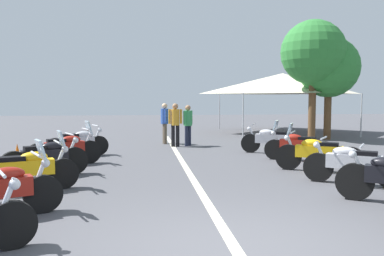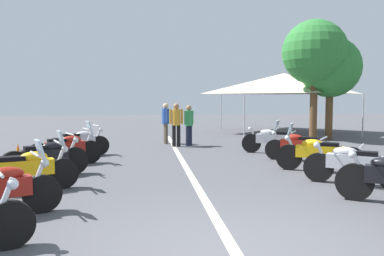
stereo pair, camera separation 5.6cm
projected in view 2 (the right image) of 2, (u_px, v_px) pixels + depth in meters
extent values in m
plane|color=#4C4C51|center=(235.00, 252.00, 4.84)|extent=(80.00, 80.00, 0.00)
cube|color=beige|center=(190.00, 174.00, 9.86)|extent=(19.60, 0.16, 0.01)
cylinder|color=black|center=(10.00, 225.00, 4.94)|extent=(0.39, 0.60, 0.60)
cylinder|color=silver|center=(4.00, 201.00, 4.89)|extent=(0.19, 0.29, 0.58)
sphere|color=silver|center=(13.00, 184.00, 4.93)|extent=(0.14, 0.14, 0.14)
cylinder|color=black|center=(42.00, 194.00, 6.51)|extent=(0.39, 0.62, 0.62)
ellipsoid|color=maroon|center=(6.00, 174.00, 6.20)|extent=(0.46, 0.58, 0.22)
cylinder|color=silver|center=(38.00, 176.00, 6.45)|extent=(0.19, 0.29, 0.58)
cylinder|color=silver|center=(35.00, 154.00, 6.41)|extent=(0.58, 0.30, 0.04)
sphere|color=silver|center=(45.00, 163.00, 6.50)|extent=(0.14, 0.14, 0.14)
cube|color=silver|center=(40.00, 149.00, 6.44)|extent=(0.38, 0.27, 0.32)
cylinder|color=black|center=(63.00, 173.00, 8.24)|extent=(0.36, 0.64, 0.63)
cube|color=#EAB214|center=(24.00, 168.00, 7.88)|extent=(0.66, 1.13, 0.30)
ellipsoid|color=#EAB214|center=(34.00, 157.00, 7.95)|extent=(0.43, 0.58, 0.22)
cube|color=black|center=(12.00, 159.00, 7.77)|extent=(0.42, 0.54, 0.12)
cylinder|color=silver|center=(59.00, 159.00, 8.19)|extent=(0.17, 0.30, 0.58)
cylinder|color=silver|center=(57.00, 142.00, 8.14)|extent=(0.59, 0.26, 0.04)
sphere|color=silver|center=(65.00, 149.00, 8.22)|extent=(0.14, 0.14, 0.14)
cylinder|color=silver|center=(0.00, 182.00, 7.86)|extent=(0.27, 0.54, 0.08)
cube|color=silver|center=(61.00, 138.00, 8.17)|extent=(0.38, 0.24, 0.32)
cylinder|color=black|center=(74.00, 161.00, 9.80)|extent=(0.43, 0.66, 0.67)
cylinder|color=black|center=(14.00, 166.00, 9.04)|extent=(0.43, 0.66, 0.67)
cube|color=black|center=(45.00, 155.00, 9.41)|extent=(0.73, 1.05, 0.30)
ellipsoid|color=black|center=(53.00, 147.00, 9.49)|extent=(0.47, 0.58, 0.22)
cube|color=black|center=(35.00, 149.00, 9.27)|extent=(0.45, 0.55, 0.12)
cylinder|color=silver|center=(72.00, 149.00, 9.75)|extent=(0.20, 0.29, 0.58)
cylinder|color=silver|center=(70.00, 134.00, 9.70)|extent=(0.57, 0.32, 0.04)
sphere|color=silver|center=(76.00, 140.00, 9.79)|extent=(0.14, 0.14, 0.14)
cylinder|color=silver|center=(26.00, 168.00, 9.35)|extent=(0.32, 0.53, 0.08)
cylinder|color=black|center=(90.00, 152.00, 11.44)|extent=(0.40, 0.66, 0.66)
cylinder|color=black|center=(39.00, 155.00, 10.74)|extent=(0.40, 0.66, 0.66)
cube|color=maroon|center=(65.00, 147.00, 11.08)|extent=(0.69, 1.07, 0.30)
ellipsoid|color=maroon|center=(72.00, 140.00, 11.15)|extent=(0.45, 0.58, 0.22)
cube|color=black|center=(57.00, 141.00, 10.95)|extent=(0.43, 0.54, 0.12)
cylinder|color=silver|center=(88.00, 142.00, 11.39)|extent=(0.18, 0.29, 0.58)
cylinder|color=silver|center=(86.00, 129.00, 11.34)|extent=(0.58, 0.29, 0.04)
sphere|color=silver|center=(91.00, 134.00, 11.43)|extent=(0.14, 0.14, 0.14)
cylinder|color=silver|center=(49.00, 157.00, 11.04)|extent=(0.30, 0.53, 0.08)
cube|color=silver|center=(89.00, 126.00, 11.38)|extent=(0.38, 0.26, 0.32)
cylinder|color=black|center=(99.00, 145.00, 13.13)|extent=(0.39, 0.64, 0.63)
cylinder|color=black|center=(56.00, 148.00, 12.43)|extent=(0.39, 0.64, 0.63)
cube|color=silver|center=(78.00, 141.00, 12.77)|extent=(0.68, 1.07, 0.30)
ellipsoid|color=silver|center=(84.00, 135.00, 12.84)|extent=(0.45, 0.58, 0.22)
cube|color=black|center=(71.00, 136.00, 12.64)|extent=(0.43, 0.54, 0.12)
cylinder|color=silver|center=(97.00, 136.00, 13.08)|extent=(0.18, 0.29, 0.58)
cylinder|color=silver|center=(96.00, 125.00, 13.03)|extent=(0.58, 0.29, 0.04)
sphere|color=silver|center=(101.00, 130.00, 13.12)|extent=(0.14, 0.14, 0.14)
cylinder|color=silver|center=(64.00, 150.00, 12.73)|extent=(0.30, 0.54, 0.08)
cylinder|color=black|center=(355.00, 182.00, 7.29)|extent=(0.50, 0.63, 0.68)
cylinder|color=silver|center=(359.00, 166.00, 7.24)|extent=(0.22, 0.28, 0.58)
cylinder|color=silver|center=(362.00, 146.00, 7.19)|extent=(0.53, 0.39, 0.04)
sphere|color=silver|center=(352.00, 154.00, 7.28)|extent=(0.14, 0.14, 0.14)
cylinder|color=black|center=(319.00, 167.00, 8.91)|extent=(0.49, 0.61, 0.65)
cube|color=silver|center=(354.00, 162.00, 8.54)|extent=(0.87, 1.07, 0.30)
ellipsoid|color=silver|center=(345.00, 152.00, 8.61)|extent=(0.51, 0.57, 0.22)
cube|color=black|center=(365.00, 154.00, 8.42)|extent=(0.49, 0.54, 0.12)
cylinder|color=silver|center=(322.00, 154.00, 8.86)|extent=(0.23, 0.28, 0.58)
cylinder|color=silver|center=(324.00, 138.00, 8.81)|extent=(0.53, 0.39, 0.04)
sphere|color=silver|center=(317.00, 145.00, 8.89)|extent=(0.14, 0.14, 0.14)
cylinder|color=silver|center=(375.00, 178.00, 8.19)|extent=(0.38, 0.49, 0.08)
cylinder|color=black|center=(289.00, 157.00, 10.40)|extent=(0.45, 0.65, 0.67)
cylinder|color=black|center=(352.00, 161.00, 9.82)|extent=(0.45, 0.65, 0.67)
cube|color=#EAB214|center=(320.00, 152.00, 10.10)|extent=(0.81, 1.14, 0.30)
ellipsoid|color=#EAB214|center=(312.00, 144.00, 10.15)|extent=(0.48, 0.58, 0.22)
cube|color=black|center=(329.00, 145.00, 10.00)|extent=(0.46, 0.55, 0.12)
cylinder|color=silver|center=(292.00, 146.00, 10.35)|extent=(0.20, 0.29, 0.58)
cylinder|color=silver|center=(293.00, 132.00, 10.31)|extent=(0.56, 0.34, 0.04)
sphere|color=silver|center=(287.00, 138.00, 10.38)|extent=(0.14, 0.14, 0.14)
cylinder|color=silver|center=(338.00, 165.00, 9.78)|extent=(0.34, 0.52, 0.08)
cube|color=silver|center=(290.00, 129.00, 10.34)|extent=(0.37, 0.28, 0.32)
cylinder|color=black|center=(275.00, 149.00, 12.14)|extent=(0.44, 0.60, 0.62)
cylinder|color=black|center=(326.00, 152.00, 11.54)|extent=(0.44, 0.60, 0.62)
cube|color=maroon|center=(300.00, 145.00, 11.83)|extent=(0.81, 1.09, 0.30)
ellipsoid|color=maroon|center=(294.00, 138.00, 11.89)|extent=(0.49, 0.58, 0.22)
cube|color=black|center=(308.00, 139.00, 11.73)|extent=(0.47, 0.55, 0.12)
cylinder|color=silver|center=(277.00, 140.00, 12.10)|extent=(0.21, 0.28, 0.58)
cylinder|color=silver|center=(279.00, 128.00, 12.05)|extent=(0.55, 0.35, 0.04)
sphere|color=silver|center=(274.00, 133.00, 12.13)|extent=(0.14, 0.14, 0.14)
cylinder|color=silver|center=(314.00, 156.00, 11.51)|extent=(0.35, 0.51, 0.08)
cube|color=silver|center=(276.00, 126.00, 12.08)|extent=(0.37, 0.29, 0.32)
cylinder|color=black|center=(251.00, 143.00, 13.70)|extent=(0.41, 0.64, 0.64)
cylinder|color=black|center=(295.00, 145.00, 13.22)|extent=(0.41, 0.64, 0.64)
cube|color=silver|center=(273.00, 139.00, 13.44)|extent=(0.73, 1.11, 0.30)
ellipsoid|color=silver|center=(268.00, 133.00, 13.49)|extent=(0.46, 0.58, 0.22)
cube|color=black|center=(280.00, 134.00, 13.36)|extent=(0.44, 0.55, 0.12)
cylinder|color=silver|center=(253.00, 135.00, 13.65)|extent=(0.19, 0.29, 0.58)
cylinder|color=silver|center=(255.00, 124.00, 13.61)|extent=(0.58, 0.31, 0.04)
sphere|color=silver|center=(250.00, 129.00, 13.68)|extent=(0.14, 0.14, 0.14)
cylinder|color=silver|center=(285.00, 148.00, 13.15)|extent=(0.31, 0.53, 0.08)
cube|color=orange|center=(18.00, 165.00, 11.12)|extent=(0.36, 0.36, 0.03)
cone|color=orange|center=(18.00, 154.00, 11.10)|extent=(0.26, 0.26, 0.60)
cylinder|color=white|center=(18.00, 153.00, 11.10)|extent=(0.19, 0.19, 0.07)
cylinder|color=brown|center=(165.00, 134.00, 16.47)|extent=(0.14, 0.14, 0.82)
cylinder|color=brown|center=(166.00, 134.00, 16.29)|extent=(0.14, 0.14, 0.82)
cylinder|color=#2D51A5|center=(166.00, 116.00, 16.33)|extent=(0.32, 0.32, 0.62)
cylinder|color=#2D51A5|center=(165.00, 115.00, 16.54)|extent=(0.09, 0.09, 0.55)
cylinder|color=#2D51A5|center=(167.00, 116.00, 16.11)|extent=(0.09, 0.09, 0.55)
sphere|color=#D8AD84|center=(166.00, 106.00, 16.30)|extent=(0.22, 0.22, 0.22)
cylinder|color=#1E2338|center=(190.00, 136.00, 15.72)|extent=(0.14, 0.14, 0.79)
cylinder|color=#1E2338|center=(187.00, 136.00, 15.58)|extent=(0.14, 0.14, 0.79)
cylinder|color=#338C4C|center=(189.00, 118.00, 15.60)|extent=(0.32, 0.32, 0.59)
cylinder|color=#338C4C|center=(192.00, 117.00, 15.77)|extent=(0.09, 0.09, 0.53)
cylinder|color=#338C4C|center=(185.00, 118.00, 15.42)|extent=(0.09, 0.09, 0.53)
sphere|color=#9E704C|center=(189.00, 108.00, 15.57)|extent=(0.21, 0.21, 0.21)
cylinder|color=black|center=(179.00, 136.00, 15.43)|extent=(0.14, 0.14, 0.82)
cylinder|color=black|center=(174.00, 136.00, 15.39)|extent=(0.14, 0.14, 0.82)
cylinder|color=orange|center=(176.00, 117.00, 15.36)|extent=(0.32, 0.32, 0.62)
cylinder|color=orange|center=(182.00, 116.00, 15.39)|extent=(0.09, 0.09, 0.56)
cylinder|color=orange|center=(171.00, 116.00, 15.31)|extent=(0.09, 0.09, 0.56)
sphere|color=#9E704C|center=(176.00, 106.00, 15.32)|extent=(0.22, 0.22, 0.22)
cylinder|color=brown|center=(313.00, 108.00, 17.60)|extent=(0.32, 0.32, 2.87)
sphere|color=#2D7A33|center=(315.00, 52.00, 17.42)|extent=(2.82, 2.82, 2.82)
cylinder|color=brown|center=(329.00, 114.00, 17.99)|extent=(0.32, 0.32, 2.30)
sphere|color=#2D7A33|center=(330.00, 67.00, 17.83)|extent=(2.71, 2.71, 2.71)
pyramid|color=beige|center=(284.00, 84.00, 21.46)|extent=(6.42, 6.42, 1.10)
cylinder|color=#B2B2B7|center=(221.00, 112.00, 24.12)|extent=(0.06, 0.06, 2.10)
cylinder|color=#B2B2B7|center=(313.00, 111.00, 24.77)|extent=(0.06, 0.06, 2.10)
cylinder|color=#B2B2B7|center=(244.00, 116.00, 18.39)|extent=(0.06, 0.06, 2.10)
cylinder|color=#B2B2B7|center=(363.00, 115.00, 19.04)|extent=(0.06, 0.06, 2.10)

